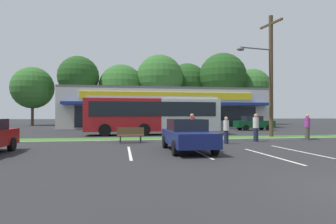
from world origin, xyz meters
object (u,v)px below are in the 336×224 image
(bus_stop_bench, at_px, (131,135))
(pedestrian_far, at_px, (192,128))
(city_bus, at_px, (153,114))
(pedestrian_near_bench, at_px, (307,127))
(pedestrian_by_pole, at_px, (226,130))
(utility_pole, at_px, (269,72))
(car_3, at_px, (187,135))
(pedestrian_mid, at_px, (256,127))
(car_1, at_px, (151,124))
(car_0, at_px, (200,123))
(car_2, at_px, (253,123))

(bus_stop_bench, height_order, pedestrian_far, pedestrian_far)
(city_bus, distance_m, pedestrian_far, 7.02)
(pedestrian_near_bench, distance_m, pedestrian_by_pole, 6.58)
(pedestrian_by_pole, bearing_deg, utility_pole, 59.50)
(car_3, xyz_separation_m, pedestrian_mid, (5.43, 4.08, 0.13))
(city_bus, height_order, pedestrian_by_pole, city_bus)
(bus_stop_bench, distance_m, pedestrian_far, 3.92)
(bus_stop_bench, bearing_deg, utility_pole, -168.02)
(pedestrian_far, bearing_deg, pedestrian_near_bench, -159.16)
(pedestrian_by_pole, bearing_deg, car_1, 125.33)
(car_0, bearing_deg, bus_stop_bench, 58.22)
(car_3, bearing_deg, pedestrian_mid, 126.89)
(car_2, xyz_separation_m, car_3, (-11.49, -17.02, -0.04))
(bus_stop_bench, distance_m, car_1, 13.02)
(bus_stop_bench, bearing_deg, car_1, -101.30)
(city_bus, height_order, car_0, city_bus)
(pedestrian_by_pole, height_order, pedestrian_mid, pedestrian_mid)
(bus_stop_bench, bearing_deg, city_bus, -106.55)
(car_3, bearing_deg, pedestrian_by_pole, 134.82)
(city_bus, distance_m, car_3, 11.34)
(pedestrian_by_pole, relative_size, pedestrian_far, 0.89)
(car_0, distance_m, car_3, 17.83)
(bus_stop_bench, relative_size, pedestrian_by_pole, 1.00)
(car_3, xyz_separation_m, pedestrian_far, (1.36, 4.57, 0.13))
(car_0, distance_m, car_1, 5.34)
(pedestrian_mid, bearing_deg, utility_pole, 60.00)
(car_0, relative_size, pedestrian_far, 2.55)
(car_2, height_order, pedestrian_by_pole, pedestrian_by_pole)
(bus_stop_bench, xyz_separation_m, car_3, (2.53, -4.26, 0.26))
(car_1, distance_m, pedestrian_far, 12.53)
(bus_stop_bench, bearing_deg, pedestrian_mid, 178.68)
(pedestrian_far, bearing_deg, pedestrian_by_pole, 158.34)
(pedestrian_near_bench, height_order, pedestrian_by_pole, pedestrian_near_bench)
(pedestrian_by_pole, bearing_deg, car_2, 82.00)
(car_2, bearing_deg, car_0, -179.78)
(pedestrian_near_bench, relative_size, pedestrian_mid, 0.98)
(utility_pole, height_order, car_2, utility_pole)
(car_0, relative_size, car_1, 0.97)
(car_2, bearing_deg, city_bus, -154.33)
(bus_stop_bench, height_order, car_3, car_3)
(car_1, relative_size, pedestrian_by_pole, 2.94)
(pedestrian_by_pole, relative_size, pedestrian_mid, 0.90)
(car_3, height_order, pedestrian_near_bench, pedestrian_near_bench)
(car_1, bearing_deg, car_0, 179.76)
(car_3, height_order, pedestrian_mid, pedestrian_mid)
(city_bus, relative_size, bus_stop_bench, 7.14)
(car_1, bearing_deg, bus_stop_bench, 78.70)
(utility_pole, distance_m, city_bus, 9.93)
(car_1, height_order, car_2, car_2)
(city_bus, relative_size, pedestrian_by_pole, 7.15)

